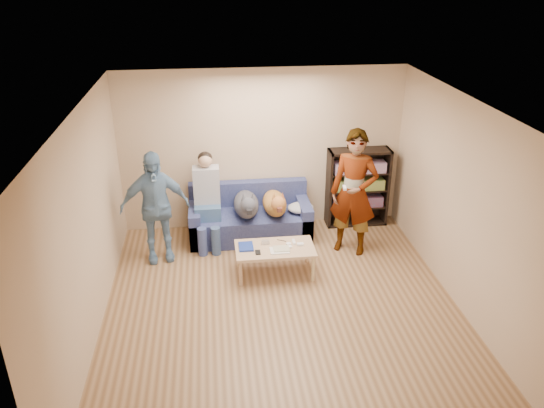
{
  "coord_description": "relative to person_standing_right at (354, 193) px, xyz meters",
  "views": [
    {
      "loc": [
        -0.8,
        -5.47,
        4.07
      ],
      "look_at": [
        0.0,
        1.2,
        0.95
      ],
      "focal_mm": 35.0,
      "sensor_mm": 36.0,
      "label": 1
    }
  ],
  "objects": [
    {
      "name": "pen_orange",
      "position": [
        -1.25,
        -0.69,
        -0.53
      ],
      "size": [
        0.13,
        0.06,
        0.01
      ],
      "primitive_type": "cylinder",
      "rotation": [
        0.0,
        1.57,
        0.35
      ],
      "color": "orange",
      "rests_on": "coffee_table"
    },
    {
      "name": "person_standing_left",
      "position": [
        -2.88,
        0.1,
        -0.11
      ],
      "size": [
        1.04,
        0.57,
        1.68
      ],
      "primitive_type": "imported",
      "rotation": [
        0.0,
        0.0,
        0.17
      ],
      "color": "#779BBF",
      "rests_on": "ground"
    },
    {
      "name": "papers",
      "position": [
        -1.18,
        -0.63,
        -0.53
      ],
      "size": [
        0.26,
        0.2,
        0.02
      ],
      "primitive_type": "cube",
      "color": "white",
      "rests_on": "coffee_table"
    },
    {
      "name": "person_seated",
      "position": [
        -2.14,
        0.54,
        -0.18
      ],
      "size": [
        0.4,
        0.73,
        1.47
      ],
      "color": "#436795",
      "rests_on": "sofa"
    },
    {
      "name": "dog_tan",
      "position": [
        -1.1,
        0.49,
        -0.34
      ],
      "size": [
        0.37,
        1.14,
        0.53
      ],
      "color": "#AC7734",
      "rests_on": "sofa"
    },
    {
      "name": "wall_right",
      "position": [
        1.01,
        -1.43,
        0.35
      ],
      "size": [
        0.0,
        5.0,
        5.0
      ],
      "primitive_type": "plane",
      "rotation": [
        1.57,
        0.0,
        -1.57
      ],
      "color": "tan",
      "rests_on": "ground"
    },
    {
      "name": "headphone_cup_a",
      "position": [
        -1.03,
        -0.55,
        -0.52
      ],
      "size": [
        0.07,
        0.07,
        0.02
      ],
      "primitive_type": "cylinder",
      "color": "white",
      "rests_on": "coffee_table"
    },
    {
      "name": "person_standing_right",
      "position": [
        0.0,
        0.0,
        0.0
      ],
      "size": [
        0.83,
        0.73,
        1.91
      ],
      "primitive_type": "imported",
      "rotation": [
        0.0,
        0.0,
        -0.49
      ],
      "color": "gray",
      "rests_on": "ground"
    },
    {
      "name": "camera_silver",
      "position": [
        -1.35,
        -0.41,
        -0.51
      ],
      "size": [
        0.11,
        0.06,
        0.05
      ],
      "primitive_type": "cube",
      "color": "#B7B7BC",
      "rests_on": "coffee_table"
    },
    {
      "name": "wallet",
      "position": [
        -1.48,
        -0.65,
        -0.53
      ],
      "size": [
        0.07,
        0.12,
        0.02
      ],
      "primitive_type": "cube",
      "color": "black",
      "rests_on": "coffee_table"
    },
    {
      "name": "pen_black",
      "position": [
        -1.11,
        -0.35,
        -0.53
      ],
      "size": [
        0.13,
        0.08,
        0.01
      ],
      "primitive_type": "cylinder",
      "rotation": [
        0.0,
        1.57,
        -0.52
      ],
      "color": "black",
      "rests_on": "coffee_table"
    },
    {
      "name": "ground",
      "position": [
        -1.24,
        -1.43,
        -0.95
      ],
      "size": [
        5.0,
        5.0,
        0.0
      ],
      "primitive_type": "plane",
      "color": "brown",
      "rests_on": "ground"
    },
    {
      "name": "ceiling",
      "position": [
        -1.24,
        -1.43,
        1.65
      ],
      "size": [
        5.0,
        5.0,
        0.0
      ],
      "primitive_type": "plane",
      "rotation": [
        3.14,
        0.0,
        0.0
      ],
      "color": "white",
      "rests_on": "ground"
    },
    {
      "name": "wall_front",
      "position": [
        -1.24,
        -3.93,
        0.35
      ],
      "size": [
        4.5,
        0.0,
        4.5
      ],
      "primitive_type": "plane",
      "rotation": [
        -1.57,
        0.0,
        0.0
      ],
      "color": "tan",
      "rests_on": "ground"
    },
    {
      "name": "bookshelf",
      "position": [
        0.31,
        0.9,
        -0.27
      ],
      "size": [
        1.0,
        0.34,
        1.3
      ],
      "color": "black",
      "rests_on": "ground"
    },
    {
      "name": "blanket",
      "position": [
        -0.69,
        0.54,
        -0.45
      ],
      "size": [
        0.41,
        0.35,
        0.14
      ],
      "primitive_type": "ellipsoid",
      "color": "#AEADB2",
      "rests_on": "sofa"
    },
    {
      "name": "headphone_cup_b",
      "position": [
        -1.03,
        -0.47,
        -0.52
      ],
      "size": [
        0.07,
        0.07,
        0.02
      ],
      "primitive_type": "cylinder",
      "color": "white",
      "rests_on": "coffee_table"
    },
    {
      "name": "controller_b",
      "position": [
        -0.87,
        -0.51,
        -0.52
      ],
      "size": [
        0.09,
        0.06,
        0.03
      ],
      "primitive_type": "cube",
      "color": "white",
      "rests_on": "coffee_table"
    },
    {
      "name": "controller_a",
      "position": [
        -0.95,
        -0.43,
        -0.52
      ],
      "size": [
        0.04,
        0.13,
        0.03
      ],
      "primitive_type": "cube",
      "color": "white",
      "rests_on": "coffee_table"
    },
    {
      "name": "coffee_table",
      "position": [
        -1.23,
        -0.53,
        -0.58
      ],
      "size": [
        1.1,
        0.6,
        0.42
      ],
      "color": "tan",
      "rests_on": "ground"
    },
    {
      "name": "held_controller",
      "position": [
        -0.2,
        -0.2,
        0.18
      ],
      "size": [
        0.06,
        0.13,
        0.03
      ],
      "primitive_type": "cube",
      "rotation": [
        0.0,
        0.0,
        -0.14
      ],
      "color": "white",
      "rests_on": "person_standing_right"
    },
    {
      "name": "wall_back",
      "position": [
        -1.24,
        1.07,
        0.35
      ],
      "size": [
        4.5,
        0.0,
        4.5
      ],
      "primitive_type": "plane",
      "rotation": [
        1.57,
        0.0,
        0.0
      ],
      "color": "tan",
      "rests_on": "ground"
    },
    {
      "name": "magazine",
      "position": [
        -1.15,
        -0.61,
        -0.51
      ],
      "size": [
        0.22,
        0.17,
        0.01
      ],
      "primitive_type": "cube",
      "color": "#BEBA98",
      "rests_on": "coffee_table"
    },
    {
      "name": "dog_gray",
      "position": [
        -1.55,
        0.48,
        -0.33
      ],
      "size": [
        0.39,
        1.24,
        0.56
      ],
      "color": "#484A52",
      "rests_on": "sofa"
    },
    {
      "name": "wall_left",
      "position": [
        -3.49,
        -1.43,
        0.35
      ],
      "size": [
        0.0,
        5.0,
        5.0
      ],
      "primitive_type": "plane",
      "rotation": [
        1.57,
        0.0,
        1.57
      ],
      "color": "tan",
      "rests_on": "ground"
    },
    {
      "name": "notebook_blue",
      "position": [
        -1.63,
        -0.48,
        -0.52
      ],
      "size": [
        0.2,
        0.26,
        0.03
      ],
      "primitive_type": "cube",
      "color": "navy",
      "rests_on": "coffee_table"
    },
    {
      "name": "sofa",
      "position": [
        -1.49,
        0.66,
        -0.67
      ],
      "size": [
        1.9,
        0.85,
        0.82
      ],
      "color": "#515B93",
      "rests_on": "ground"
    }
  ]
}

